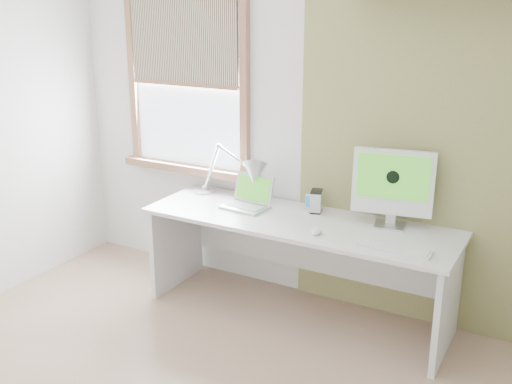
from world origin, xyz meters
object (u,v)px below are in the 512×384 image
Objects in this scene: imac at (393,184)px; desk at (301,243)px; external_drive at (316,201)px; desk_lamp at (244,174)px; laptop at (249,199)px.

desk is at bearing -166.57° from imac.
desk is 4.08× the size of imac.
external_drive is (0.04, 0.15, 0.27)m from desk.
desk_lamp is 0.58m from external_drive.
laptop is (-0.44, 0.01, 0.25)m from desk.
external_drive is 0.59m from imac.
external_drive is at bearing 75.04° from desk.
desk_lamp is at bearing -174.05° from external_drive.
desk_lamp is at bearing 169.91° from desk.
laptop reaches higher than desk.
imac reaches higher than laptop.
laptop is at bearing -44.08° from desk_lamp.
desk_lamp reaches higher than external_drive.
imac is (1.03, 0.13, 0.24)m from laptop.
desk is 0.78m from imac.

